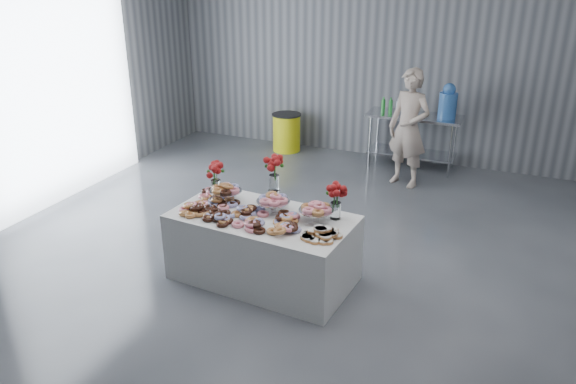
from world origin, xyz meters
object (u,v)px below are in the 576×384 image
Objects in this scene: water_jug at (448,102)px; prep_table at (413,132)px; display_table at (263,248)px; person at (409,128)px; trash_barrel at (287,132)px.

prep_table is at bearing 180.00° from water_jug.
display_table is 3.43× the size of water_jug.
person reaches higher than display_table.
display_table is 4.42m from trash_barrel.
person reaches higher than prep_table.
display_table is at bearing -83.52° from person.
person is at bearing -118.65° from water_jug.
display_table is 2.80× the size of trash_barrel.
prep_table is at bearing 0.00° from trash_barrel.
person is at bearing 76.50° from display_table.
prep_table is 0.73m from water_jug.
trash_barrel is (-1.52, 4.15, -0.03)m from display_table.
water_jug reaches higher than trash_barrel.
prep_table is 0.84× the size of person.
person is 2.52m from trash_barrel.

